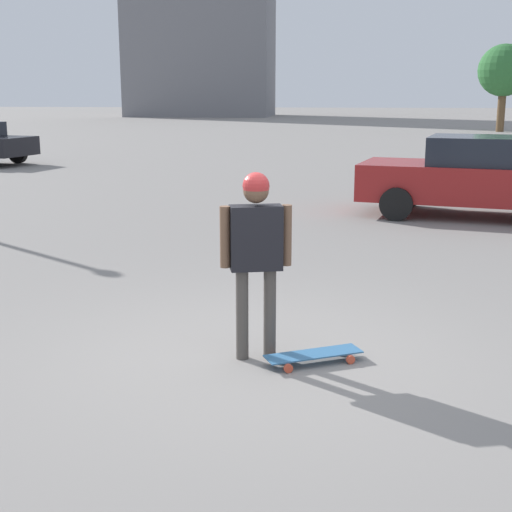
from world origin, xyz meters
TOP-DOWN VIEW (x-y plane):
  - ground_plane at (0.00, 0.00)m, footprint 220.00×220.00m
  - person at (0.00, 0.00)m, footprint 0.60×0.31m
  - skateboard at (-0.51, 0.07)m, footprint 0.87×0.60m
  - car_parked_near at (-3.26, -7.82)m, footprint 4.50×2.72m
  - tree_distant at (-10.29, -39.02)m, footprint 3.06×3.06m

SIDE VIEW (x-z plane):
  - ground_plane at x=0.00m, z-range 0.00..0.00m
  - skateboard at x=-0.51m, z-range 0.03..0.12m
  - car_parked_near at x=-3.26m, z-range 0.01..1.53m
  - person at x=0.00m, z-range 0.23..1.88m
  - tree_distant at x=-10.29m, z-range 0.99..6.12m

